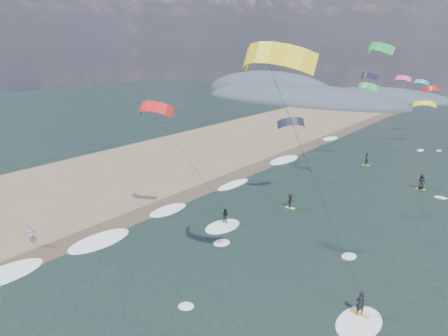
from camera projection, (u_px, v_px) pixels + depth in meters
The scene contains 10 objects.
ground at pixel (124, 316), 28.17m from camera, with size 260.00×260.00×0.00m, color black.
sand_strip at pixel (53, 197), 49.74m from camera, with size 26.00×240.00×0.00m, color brown.
wet_sand_strip at pixel (122, 222), 42.78m from camera, with size 3.00×240.00×0.00m, color #382D23.
coastal_hills at pixel (297, 97), 136.67m from camera, with size 80.00×41.00×15.00m.
kitesurfer_near_a at pixel (287, 117), 22.62m from camera, with size 7.70×8.38×17.41m.
kitesurfer_near_b at pixel (177, 150), 38.51m from camera, with size 6.78×8.33×12.91m.
far_kitesurfers at pixel (363, 182), 52.09m from camera, with size 10.60×22.11×1.86m.
bg_kite_field at pixel (397, 85), 66.21m from camera, with size 11.05×61.45×10.56m.
shoreline_surf at pixel (165, 210), 45.72m from camera, with size 2.40×79.40×0.11m.
beach_walker at pixel (31, 235), 37.80m from camera, with size 1.05×0.44×1.79m, color silver.
Camera 1 is at (19.86, -15.50, 17.09)m, focal length 35.00 mm.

